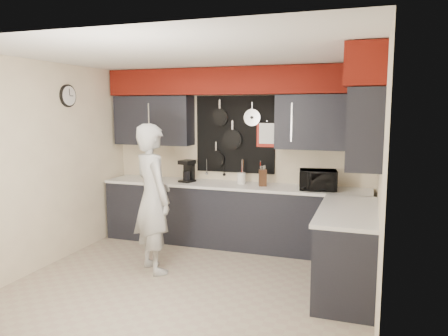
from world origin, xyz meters
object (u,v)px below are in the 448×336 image
at_px(coffee_maker, 188,170).
at_px(person, 153,198).
at_px(microwave, 318,180).
at_px(knife_block, 263,178).
at_px(utensil_crock, 241,178).

distance_m(coffee_maker, person, 1.27).
xyz_separation_m(microwave, knife_block, (-0.78, 0.05, -0.02)).
xyz_separation_m(coffee_maker, person, (0.08, -1.26, -0.17)).
relative_size(utensil_crock, coffee_maker, 0.50).
distance_m(microwave, utensil_crock, 1.12).
height_order(microwave, knife_block, microwave).
bearing_deg(knife_block, coffee_maker, 160.79).
bearing_deg(utensil_crock, person, -118.60).
bearing_deg(coffee_maker, utensil_crock, 21.18).
relative_size(knife_block, coffee_maker, 0.71).
height_order(microwave, person, person).
bearing_deg(microwave, person, -155.54).
bearing_deg(coffee_maker, microwave, 13.45).
xyz_separation_m(knife_block, person, (-1.07, -1.27, -0.12)).
height_order(microwave, utensil_crock, microwave).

